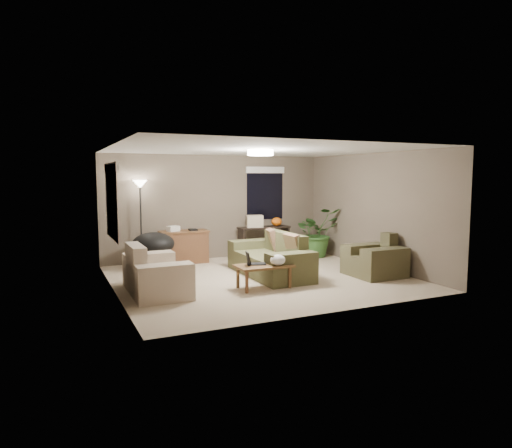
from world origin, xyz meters
name	(u,v)px	position (x,y,z in m)	size (l,w,h in m)	color
room_shell	(260,215)	(0.00, 0.00, 1.25)	(5.50, 5.50, 5.50)	tan
main_sofa	(271,261)	(0.33, 0.17, 0.29)	(0.95, 2.20, 0.85)	#4C4C2E
throw_pillows	(282,242)	(0.58, 0.17, 0.65)	(0.34, 1.38, 0.47)	#8C7251
loveseat	(154,276)	(-2.13, -0.27, 0.30)	(0.90, 1.60, 0.85)	beige
armchair	(375,261)	(2.19, -0.76, 0.30)	(0.95, 1.00, 0.85)	#4D492E
coffee_table	(264,268)	(-0.28, -0.75, 0.36)	(1.00, 0.55, 0.42)	brown
laptop	(253,261)	(-0.45, -0.65, 0.48)	(0.41, 0.32, 0.24)	black
plastic_bag	(278,260)	(-0.08, -0.90, 0.52)	(0.28, 0.25, 0.19)	white
desk	(184,247)	(-0.93, 2.15, 0.38)	(1.10, 0.50, 0.75)	brown
desk_papers	(177,229)	(-1.08, 2.14, 0.80)	(0.70, 0.30, 0.12)	silver
console_table	(264,239)	(1.11, 2.15, 0.44)	(1.30, 0.40, 0.75)	black
pumpkin	(277,222)	(1.46, 2.15, 0.86)	(0.26, 0.26, 0.22)	orange
cardboard_box	(255,221)	(0.86, 2.15, 0.90)	(0.39, 0.29, 0.29)	beige
papasan_chair	(153,248)	(-1.72, 1.74, 0.47)	(1.09, 1.09, 0.80)	black
floor_lamp	(140,194)	(-1.87, 2.24, 1.60)	(0.32, 0.32, 1.91)	black
ceiling_fixture	(260,153)	(0.00, 0.00, 2.44)	(0.50, 0.50, 0.10)	white
houseplant	(316,238)	(2.30, 1.60, 0.48)	(1.10, 1.22, 0.95)	#2D5923
cat_scratching_post	(350,257)	(2.32, 0.22, 0.21)	(0.32, 0.32, 0.50)	tan
window_left	(111,188)	(-2.73, 0.30, 1.78)	(0.05, 1.56, 1.33)	black
window_back	(265,184)	(1.30, 2.48, 1.79)	(1.06, 0.05, 1.33)	black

